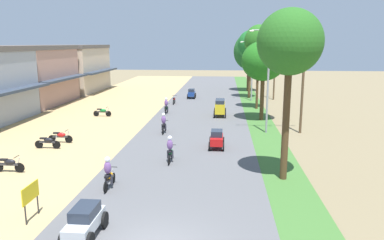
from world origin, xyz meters
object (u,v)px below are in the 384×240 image
car_van_yellow (220,107)px  motorbike_ahead_third (164,124)px  streetlamp_near (268,74)px  parked_motorbike_third (61,136)px  median_tree_fifth (249,52)px  parked_motorbike_fourth (102,111)px  median_tree_third (259,42)px  median_tree_nearest (290,44)px  motorbike_ahead_second (170,150)px  median_tree_fourth (250,45)px  parked_motorbike_second (48,142)px  motorbike_foreground_rider (109,173)px  car_sedan_silver (85,221)px  street_signboard (31,195)px  car_hatchback_red (217,138)px  median_tree_second (263,61)px  utility_pole_far (303,76)px  motorbike_ahead_fifth (174,100)px  motorbike_ahead_fourth (166,106)px  streetlamp_mid (252,66)px  parked_motorbike_nearest (9,164)px  car_hatchback_blue (192,93)px  utility_pole_near (275,62)px

car_van_yellow → motorbike_ahead_third: bearing=-120.4°
streetlamp_near → motorbike_ahead_third: (-8.17, -0.94, -3.92)m
parked_motorbike_third → median_tree_fifth: (15.27, 31.60, 5.38)m
parked_motorbike_fourth → median_tree_third: 17.86m
median_tree_nearest → motorbike_ahead_second: size_ratio=4.89×
median_tree_fourth → car_van_yellow: median_tree_fourth is taller
parked_motorbike_third → motorbike_ahead_second: (8.54, -3.83, 0.30)m
median_tree_third → median_tree_fifth: size_ratio=1.06×
parked_motorbike_second → median_tree_third: median_tree_third is taller
median_tree_fourth → motorbike_foreground_rider: 34.21m
median_tree_fourth → car_sedan_silver: 38.64m
street_signboard → car_hatchback_red: (7.30, 11.28, -0.36)m
street_signboard → car_van_yellow: bearing=72.0°
parked_motorbike_second → car_sedan_silver: bearing=-58.9°
median_tree_nearest → motorbike_foreground_rider: bearing=-166.1°
parked_motorbike_third → motorbike_foreground_rider: bearing=-53.5°
median_tree_second → median_tree_third: size_ratio=0.81×
parked_motorbike_third → utility_pole_far: (17.91, 4.85, 4.03)m
parked_motorbike_second → median_tree_second: (15.46, 11.15, 4.97)m
median_tree_fourth → motorbike_ahead_fifth: 12.64m
median_tree_nearest → motorbike_ahead_fourth: bearing=116.5°
streetlamp_mid → motorbike_foreground_rider: (-9.02, -29.97, -3.51)m
median_tree_fourth → motorbike_ahead_fourth: 16.39m
streetlamp_near → motorbike_ahead_second: streetlamp_near is taller
parked_motorbike_nearest → parked_motorbike_third: 6.38m
car_hatchback_red → motorbike_ahead_third: bearing=137.0°
motorbike_foreground_rider → motorbike_ahead_second: bearing=61.4°
parked_motorbike_second → car_sedan_silver: 13.37m
median_tree_second → street_signboard: bearing=-117.9°
parked_motorbike_nearest → street_signboard: (4.12, -5.36, 0.55)m
median_tree_fifth → streetlamp_near: median_tree_fifth is taller
motorbike_ahead_second → motorbike_ahead_third: same height
utility_pole_far → car_hatchback_blue: 21.32m
street_signboard → streetlamp_mid: size_ratio=0.20×
median_tree_nearest → motorbike_ahead_fifth: (-9.08, 24.34, -6.53)m
utility_pole_far → motorbike_foreground_rider: 18.02m
parked_motorbike_second → utility_pole_near: bearing=53.6°
car_hatchback_red → motorbike_ahead_second: motorbike_ahead_second is taller
car_van_yellow → motorbike_ahead_fifth: car_van_yellow is taller
car_sedan_silver → median_tree_third: bearing=73.3°
motorbike_ahead_second → motorbike_ahead_fourth: (-2.66, 15.84, 0.00)m
parked_motorbike_second → motorbike_ahead_fifth: 20.71m
street_signboard → parked_motorbike_nearest: bearing=127.6°
streetlamp_mid → motorbike_ahead_fourth: size_ratio=4.13×
motorbike_foreground_rider → motorbike_ahead_fifth: size_ratio=1.00×
motorbike_foreground_rider → car_van_yellow: bearing=74.8°
utility_pole_near → parked_motorbike_fourth: bearing=-144.0°
parked_motorbike_fourth → car_sedan_silver: (6.85, -23.00, 0.19)m
street_signboard → motorbike_ahead_third: bearing=78.9°
parked_motorbike_fourth → car_sedan_silver: car_sedan_silver is taller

